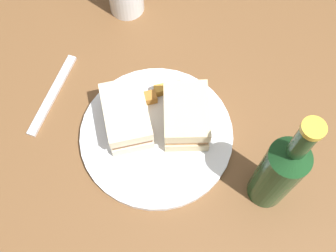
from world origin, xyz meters
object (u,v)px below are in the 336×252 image
object	(u,v)px
sandwich_half_right	(127,116)
cider_bottle	(280,171)
plate	(157,135)
fork	(53,94)
sandwich_half_left	(185,115)

from	to	relation	value
sandwich_half_right	cider_bottle	distance (m)	0.27
sandwich_half_right	plate	bearing A→B (deg)	-139.35
sandwich_half_right	fork	bearing A→B (deg)	36.58
sandwich_half_left	fork	xyz separation A→B (m)	(0.18, 0.19, -0.04)
plate	sandwich_half_left	world-z (taller)	sandwich_half_left
plate	sandwich_half_right	bearing A→B (deg)	40.65
sandwich_half_left	sandwich_half_right	size ratio (longest dim) A/B	1.00
sandwich_half_left	fork	distance (m)	0.26
fork	sandwich_half_left	bearing A→B (deg)	-85.15
plate	sandwich_half_right	world-z (taller)	sandwich_half_right
plate	cider_bottle	world-z (taller)	cider_bottle
sandwich_half_right	cider_bottle	bearing A→B (deg)	-145.93
plate	fork	distance (m)	0.22
cider_bottle	sandwich_half_left	bearing A→B (deg)	18.89
sandwich_half_left	fork	world-z (taller)	sandwich_half_left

